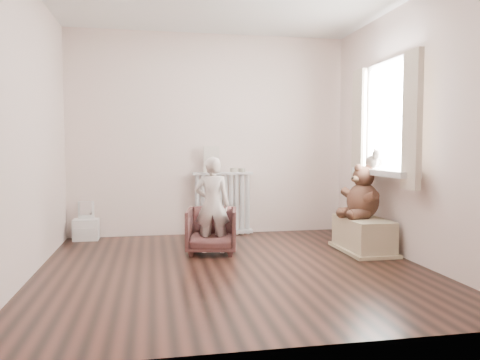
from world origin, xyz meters
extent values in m
cube|color=black|center=(0.00, 0.00, 0.00)|extent=(3.60, 3.60, 0.01)
cube|color=white|center=(0.00, 1.80, 1.30)|extent=(3.60, 0.02, 2.60)
cube|color=white|center=(0.00, -1.80, 1.30)|extent=(3.60, 0.02, 2.60)
cube|color=white|center=(-1.80, 0.00, 1.30)|extent=(0.02, 3.60, 2.60)
cube|color=white|center=(1.80, 0.00, 1.30)|extent=(0.02, 3.60, 2.60)
cube|color=white|center=(1.76, 0.30, 1.45)|extent=(0.03, 0.90, 1.10)
cube|color=silver|center=(1.67, 0.30, 0.87)|extent=(0.22, 1.10, 0.06)
cube|color=beige|center=(1.65, -0.27, 1.39)|extent=(0.06, 0.26, 1.30)
cube|color=beige|center=(1.65, 0.87, 1.39)|extent=(0.06, 0.26, 1.30)
cube|color=silver|center=(0.15, 1.68, 0.39)|extent=(0.77, 0.15, 0.82)
cube|color=beige|center=(0.01, 1.68, 0.99)|extent=(0.20, 0.02, 0.34)
cylinder|color=#A59E8C|center=(0.30, 1.68, 0.84)|extent=(0.09, 0.09, 0.05)
cylinder|color=#A59E8C|center=(0.40, 1.68, 0.84)|extent=(0.09, 0.09, 0.05)
cube|color=silver|center=(-1.55, 1.65, 0.28)|extent=(0.30, 0.21, 0.47)
imported|color=#562F2C|center=(-0.12, 0.66, 0.24)|extent=(0.61, 0.63, 0.49)
imported|color=silver|center=(-0.12, 0.61, 0.53)|extent=(0.41, 0.31, 1.02)
cube|color=beige|center=(1.52, 0.44, 0.20)|extent=(0.41, 0.78, 0.37)
camera|label=1|loc=(-0.74, -4.28, 1.14)|focal=35.00mm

